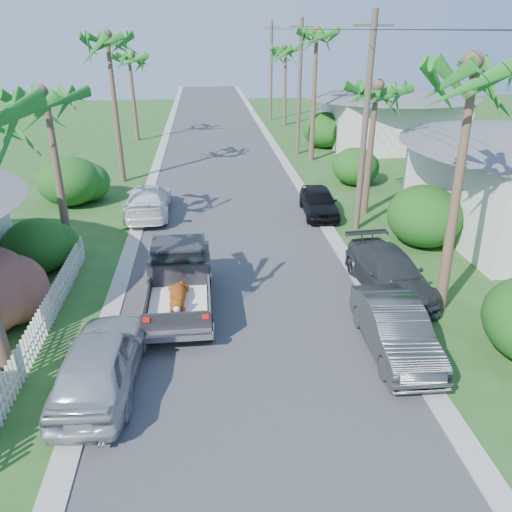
{
  "coord_description": "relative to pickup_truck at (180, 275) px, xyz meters",
  "views": [
    {
      "loc": [
        -1.1,
        -7.56,
        8.27
      ],
      "look_at": [
        0.45,
        7.42,
        1.4
      ],
      "focal_mm": 35.0,
      "sensor_mm": 36.0,
      "label": 1
    }
  ],
  "objects": [
    {
      "name": "palm_l_c",
      "position": [
        -3.93,
        14.98,
        6.9
      ],
      "size": [
        4.4,
        4.4,
        9.2
      ],
      "color": "brown",
      "rests_on": "ground"
    },
    {
      "name": "palm_r_c",
      "position": [
        8.27,
        18.98,
        7.1
      ],
      "size": [
        4.4,
        4.4,
        9.4
      ],
      "color": "brown",
      "rests_on": "ground"
    },
    {
      "name": "parked_car_rf",
      "position": [
        6.36,
        7.98,
        -0.35
      ],
      "size": [
        1.74,
        3.95,
        1.32
      ],
      "primitive_type": "imported",
      "rotation": [
        0.0,
        0.0,
        -0.05
      ],
      "color": "black",
      "rests_on": "ground"
    },
    {
      "name": "utility_pole_d",
      "position": [
        7.67,
        35.98,
        3.59
      ],
      "size": [
        1.6,
        0.26,
        9.0
      ],
      "color": "brown",
      "rests_on": "ground"
    },
    {
      "name": "shrub_l_d",
      "position": [
        -5.93,
        10.98,
        0.19
      ],
      "size": [
        3.2,
        3.52,
        2.4
      ],
      "primitive_type": "ellipsoid",
      "color": "#194B15",
      "rests_on": "ground"
    },
    {
      "name": "curb_right",
      "position": [
        6.37,
        17.98,
        -0.98
      ],
      "size": [
        0.6,
        100.0,
        0.06
      ],
      "primitive_type": "cube",
      "color": "#A5A39E",
      "rests_on": "ground"
    },
    {
      "name": "curb_left",
      "position": [
        -2.23,
        17.98,
        -0.98
      ],
      "size": [
        0.6,
        100.0,
        0.06
      ],
      "primitive_type": "cube",
      "color": "#A5A39E",
      "rests_on": "ground"
    },
    {
      "name": "parked_car_ln",
      "position": [
        -1.82,
        -4.12,
        -0.24
      ],
      "size": [
        2.04,
        4.63,
        1.55
      ],
      "primitive_type": "imported",
      "rotation": [
        0.0,
        0.0,
        3.09
      ],
      "color": "#B6B8BD",
      "rests_on": "ground"
    },
    {
      "name": "parked_car_rn",
      "position": [
        6.0,
        -3.37,
        -0.31
      ],
      "size": [
        1.58,
        4.3,
        1.41
      ],
      "primitive_type": "imported",
      "rotation": [
        0.0,
        0.0,
        -0.02
      ],
      "color": "#2F3335",
      "rests_on": "ground"
    },
    {
      "name": "house_right_far",
      "position": [
        15.07,
        22.98,
        1.11
      ],
      "size": [
        9.0,
        8.0,
        4.6
      ],
      "color": "silver",
      "rests_on": "ground"
    },
    {
      "name": "palm_l_b",
      "position": [
        -4.73,
        4.98,
        5.14
      ],
      "size": [
        4.4,
        4.4,
        7.4
      ],
      "color": "brown",
      "rests_on": "ground"
    },
    {
      "name": "shrub_r_d",
      "position": [
        10.07,
        22.98,
        0.29
      ],
      "size": [
        3.2,
        3.52,
        2.6
      ],
      "primitive_type": "ellipsoid",
      "color": "#194B15",
      "rests_on": "ground"
    },
    {
      "name": "pickup_truck",
      "position": [
        0.0,
        0.0,
        0.0
      ],
      "size": [
        1.98,
        5.12,
        2.06
      ],
      "color": "black",
      "rests_on": "ground"
    },
    {
      "name": "palm_r_b",
      "position": [
        8.67,
        7.98,
        4.94
      ],
      "size": [
        4.4,
        4.4,
        7.2
      ],
      "color": "brown",
      "rests_on": "ground"
    },
    {
      "name": "shrub_r_c",
      "position": [
        9.57,
        12.98,
        0.04
      ],
      "size": [
        2.6,
        2.86,
        2.1
      ],
      "primitive_type": "ellipsoid",
      "color": "#194B15",
      "rests_on": "ground"
    },
    {
      "name": "road",
      "position": [
        2.07,
        17.98,
        -1.0
      ],
      "size": [
        8.0,
        100.0,
        0.02
      ],
      "primitive_type": "cube",
      "color": "#38383A",
      "rests_on": "ground"
    },
    {
      "name": "utility_pole_c",
      "position": [
        7.67,
        20.98,
        3.59
      ],
      "size": [
        1.6,
        0.26,
        9.0
      ],
      "color": "brown",
      "rests_on": "ground"
    },
    {
      "name": "palm_r_d",
      "position": [
        8.57,
        32.98,
        5.73
      ],
      "size": [
        4.4,
        4.4,
        8.0
      ],
      "color": "brown",
      "rests_on": "ground"
    },
    {
      "name": "palm_l_d",
      "position": [
        -4.43,
        26.98,
        5.43
      ],
      "size": [
        4.4,
        4.4,
        7.7
      ],
      "color": "brown",
      "rests_on": "ground"
    },
    {
      "name": "parked_car_lf",
      "position": [
        -1.85,
        8.82,
        -0.28
      ],
      "size": [
        2.13,
        5.05,
        1.46
      ],
      "primitive_type": "imported",
      "rotation": [
        0.0,
        0.0,
        3.16
      ],
      "color": "white",
      "rests_on": "ground"
    },
    {
      "name": "picket_fence",
      "position": [
        -3.93,
        -1.52,
        -0.51
      ],
      "size": [
        0.1,
        11.0,
        1.0
      ],
      "primitive_type": "cube",
      "color": "white",
      "rests_on": "ground"
    },
    {
      "name": "shrub_l_c",
      "position": [
        -5.33,
        2.98,
        -0.01
      ],
      "size": [
        2.4,
        2.64,
        2.0
      ],
      "primitive_type": "ellipsoid",
      "color": "#194B15",
      "rests_on": "ground"
    },
    {
      "name": "palm_r_a",
      "position": [
        8.37,
        -1.02,
        6.41
      ],
      "size": [
        4.4,
        4.4,
        8.7
      ],
      "color": "brown",
      "rests_on": "ground"
    },
    {
      "name": "ground",
      "position": [
        2.07,
        -7.02,
        -1.01
      ],
      "size": [
        120.0,
        120.0,
        0.0
      ],
      "primitive_type": "plane",
      "color": "#284F1D",
      "rests_on": "ground"
    },
    {
      "name": "shrub_r_b",
      "position": [
        9.87,
        3.98,
        0.24
      ],
      "size": [
        3.0,
        3.3,
        2.5
      ],
      "primitive_type": "ellipsoid",
      "color": "#194B15",
      "rests_on": "ground"
    },
    {
      "name": "utility_pole_b",
      "position": [
        7.67,
        5.98,
        3.59
      ],
      "size": [
        1.6,
        0.26,
        9.0
      ],
      "color": "brown",
      "rests_on": "ground"
    },
    {
      "name": "parked_car_rm",
      "position": [
        7.06,
        0.12,
        -0.32
      ],
      "size": [
        2.25,
        4.85,
        1.37
      ],
      "primitive_type": "imported",
      "rotation": [
        0.0,
        0.0,
        0.07
      ],
      "color": "#2E3133",
      "rests_on": "ground"
    }
  ]
}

